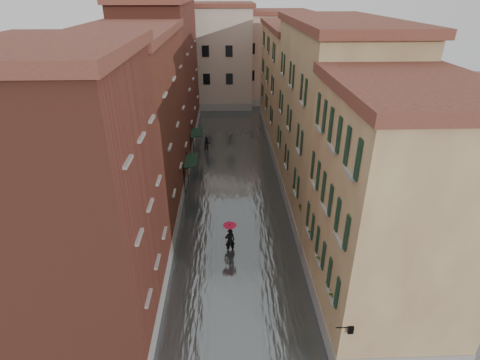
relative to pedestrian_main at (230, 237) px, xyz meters
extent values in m
plane|color=#5E5F61|center=(0.39, -2.94, -1.20)|extent=(120.00, 120.00, 0.00)
cube|color=#495051|center=(0.39, 10.06, -1.10)|extent=(10.00, 60.00, 0.20)
cube|color=brown|center=(-6.61, -4.94, 5.30)|extent=(6.00, 8.00, 13.00)
cube|color=#5B231C|center=(-6.61, 6.06, 5.05)|extent=(6.00, 14.00, 12.50)
cube|color=brown|center=(-6.61, 21.06, 5.80)|extent=(6.00, 16.00, 14.00)
cube|color=#8D6748|center=(7.39, -4.94, 4.55)|extent=(6.00, 8.00, 11.50)
cube|color=tan|center=(7.39, 6.06, 5.30)|extent=(6.00, 14.00, 13.00)
cube|color=#8D6748|center=(7.39, 21.06, 4.55)|extent=(6.00, 16.00, 11.50)
cube|color=#B1A18C|center=(-2.61, 35.06, 5.30)|extent=(12.00, 9.00, 13.00)
cube|color=tan|center=(6.39, 37.06, 4.80)|extent=(10.00, 9.00, 12.00)
cube|color=black|center=(-3.06, 8.86, 1.35)|extent=(1.09, 2.72, 0.31)
cylinder|color=black|center=(-3.56, 7.50, 0.20)|extent=(0.06, 0.06, 2.80)
cylinder|color=black|center=(-3.56, 10.22, 0.20)|extent=(0.06, 0.06, 2.80)
cube|color=black|center=(-3.06, 15.53, 1.35)|extent=(1.09, 2.66, 0.31)
cylinder|color=black|center=(-3.56, 14.20, 0.20)|extent=(0.06, 0.06, 2.80)
cylinder|color=black|center=(-3.56, 16.86, 0.20)|extent=(0.06, 0.06, 2.80)
cylinder|color=black|center=(4.44, -8.94, 1.90)|extent=(0.60, 0.05, 0.05)
cube|color=black|center=(4.74, -8.94, 1.80)|extent=(0.22, 0.22, 0.35)
cube|color=beige|center=(4.74, -8.94, 1.80)|extent=(0.14, 0.14, 0.24)
cube|color=#9A5A32|center=(4.51, -7.31, 1.95)|extent=(0.22, 0.85, 0.18)
imported|color=#265926|center=(4.51, -7.31, 2.37)|extent=(0.59, 0.51, 0.66)
cube|color=#9A5A32|center=(4.51, -4.81, 1.95)|extent=(0.22, 0.85, 0.18)
imported|color=#265926|center=(4.51, -4.81, 2.37)|extent=(0.59, 0.51, 0.66)
cube|color=#9A5A32|center=(4.51, -2.64, 1.95)|extent=(0.22, 0.85, 0.18)
imported|color=#265926|center=(4.51, -2.64, 2.37)|extent=(0.59, 0.51, 0.66)
cube|color=#9A5A32|center=(4.51, 0.13, 1.95)|extent=(0.22, 0.85, 0.18)
imported|color=#265926|center=(4.51, 0.13, 2.37)|extent=(0.59, 0.51, 0.66)
cube|color=#9A5A32|center=(4.51, 2.64, 1.95)|extent=(0.22, 0.85, 0.18)
imported|color=#265926|center=(4.51, 2.64, 2.37)|extent=(0.59, 0.51, 0.66)
imported|color=black|center=(0.00, 0.00, -0.32)|extent=(0.73, 0.56, 1.77)
cube|color=#BAB39A|center=(-0.28, 0.05, -0.25)|extent=(0.08, 0.30, 0.38)
cylinder|color=black|center=(0.00, 0.00, 0.15)|extent=(0.02, 0.02, 1.00)
cone|color=#BB0C31|center=(0.00, 0.00, 0.72)|extent=(0.88, 0.88, 0.28)
imported|color=black|center=(-2.09, 16.42, -0.33)|extent=(1.05, 0.95, 1.75)
camera|label=1|loc=(-0.08, -19.35, 13.98)|focal=28.00mm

